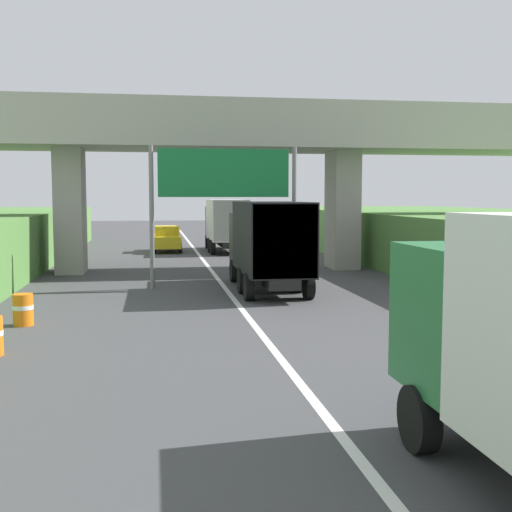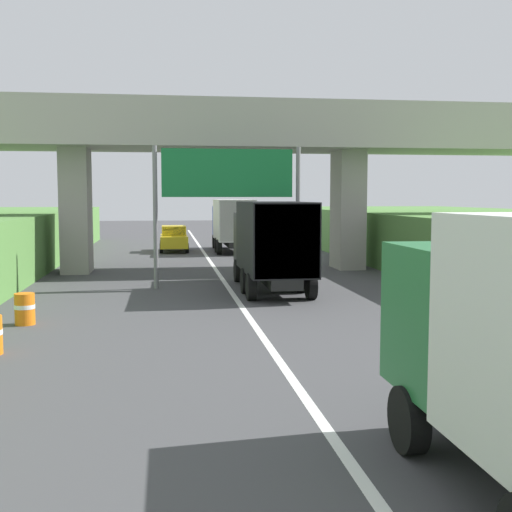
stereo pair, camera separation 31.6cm
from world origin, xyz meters
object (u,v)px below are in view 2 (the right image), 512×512
object	(u,v)px
truck_blue	(232,222)
car_yellow	(174,239)
overhead_highway_sign	(228,183)
truck_black	(271,241)
speed_limit_sign	(468,262)
construction_barrel_3	(25,309)

from	to	relation	value
truck_blue	car_yellow	size ratio (longest dim) A/B	1.78
overhead_highway_sign	truck_black	size ratio (longest dim) A/B	0.81
speed_limit_sign	car_yellow	world-z (taller)	speed_limit_sign
overhead_highway_sign	construction_barrel_3	xyz separation A→B (m)	(-6.46, -6.86, -3.71)
truck_black	construction_barrel_3	world-z (taller)	truck_black
overhead_highway_sign	speed_limit_sign	distance (m)	9.73
speed_limit_sign	construction_barrel_3	size ratio (longest dim) A/B	2.48
truck_blue	construction_barrel_3	size ratio (longest dim) A/B	8.11
overhead_highway_sign	truck_blue	distance (m)	17.27
overhead_highway_sign	truck_black	world-z (taller)	overhead_highway_sign
overhead_highway_sign	speed_limit_sign	bearing A→B (deg)	-37.66
overhead_highway_sign	truck_black	xyz separation A→B (m)	(1.55, -1.20, -2.24)
overhead_highway_sign	truck_black	bearing A→B (deg)	-37.79
truck_black	construction_barrel_3	size ratio (longest dim) A/B	8.11
speed_limit_sign	truck_black	size ratio (longest dim) A/B	0.31
truck_blue	truck_black	bearing A→B (deg)	-91.17
car_yellow	truck_black	bearing A→B (deg)	-79.45
truck_black	car_yellow	world-z (taller)	truck_black
overhead_highway_sign	construction_barrel_3	world-z (taller)	overhead_highway_sign
speed_limit_sign	truck_black	distance (m)	7.40
speed_limit_sign	overhead_highway_sign	bearing A→B (deg)	142.34
truck_black	construction_barrel_3	bearing A→B (deg)	-144.79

